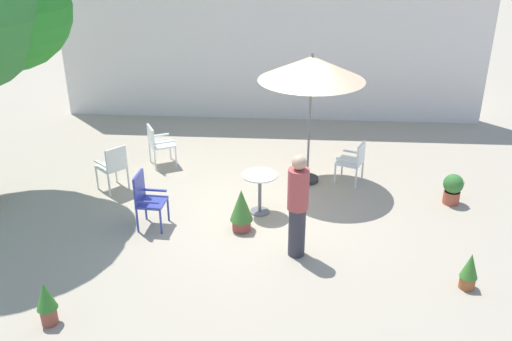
# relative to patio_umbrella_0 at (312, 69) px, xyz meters

# --- Properties ---
(ground_plane) EXTENTS (60.00, 60.00, 0.00)m
(ground_plane) POSITION_rel_patio_umbrella_0_xyz_m (-0.91, -1.37, -2.25)
(ground_plane) COLOR tan
(villa_facade) EXTENTS (10.51, 0.30, 4.51)m
(villa_facade) POSITION_rel_patio_umbrella_0_xyz_m (-0.91, 3.76, 0.01)
(villa_facade) COLOR silver
(villa_facade) RESTS_ON ground
(patio_umbrella_0) EXTENTS (1.98, 1.98, 2.55)m
(patio_umbrella_0) POSITION_rel_patio_umbrella_0_xyz_m (0.00, 0.00, 0.00)
(patio_umbrella_0) COLOR #2D2D2D
(patio_umbrella_0) RESTS_ON ground
(cafe_table_0) EXTENTS (0.62, 0.62, 0.74)m
(cafe_table_0) POSITION_rel_patio_umbrella_0_xyz_m (-0.85, -1.33, -1.74)
(cafe_table_0) COLOR silver
(cafe_table_0) RESTS_ON ground
(patio_chair_0) EXTENTS (0.60, 0.61, 0.83)m
(patio_chair_0) POSITION_rel_patio_umbrella_0_xyz_m (0.89, 0.01, -1.76)
(patio_chair_0) COLOR white
(patio_chair_0) RESTS_ON ground
(patio_chair_1) EXTENTS (0.64, 0.65, 0.87)m
(patio_chair_1) POSITION_rel_patio_umbrella_0_xyz_m (-3.08, 0.56, -1.74)
(patio_chair_1) COLOR white
(patio_chair_1) RESTS_ON ground
(patio_chair_2) EXTENTS (0.65, 0.65, 0.92)m
(patio_chair_2) POSITION_rel_patio_umbrella_0_xyz_m (-3.65, -0.67, -1.71)
(patio_chair_2) COLOR silver
(patio_chair_2) RESTS_ON ground
(patio_chair_3) EXTENTS (0.47, 0.50, 0.97)m
(patio_chair_3) POSITION_rel_patio_umbrella_0_xyz_m (-2.70, -1.93, -1.70)
(patio_chair_3) COLOR #364099
(patio_chair_3) RESTS_ON ground
(potted_plant_0) EXTENTS (0.38, 0.38, 0.75)m
(potted_plant_0) POSITION_rel_patio_umbrella_0_xyz_m (-1.12, -1.95, -1.85)
(potted_plant_0) COLOR #964438
(potted_plant_0) RESTS_ON ground
(potted_plant_1) EXTENTS (0.25, 0.25, 0.56)m
(potted_plant_1) POSITION_rel_patio_umbrella_0_xyz_m (2.21, -3.30, -1.96)
(potted_plant_1) COLOR #9E582F
(potted_plant_1) RESTS_ON ground
(potted_plant_2) EXTENTS (0.27, 0.27, 0.63)m
(potted_plant_2) POSITION_rel_patio_umbrella_0_xyz_m (-3.37, -4.45, -1.90)
(potted_plant_2) COLOR brown
(potted_plant_2) RESTS_ON ground
(potted_plant_3) EXTENTS (0.36, 0.36, 0.57)m
(potted_plant_3) POSITION_rel_patio_umbrella_0_xyz_m (2.61, -0.74, -1.94)
(potted_plant_3) COLOR #B0523A
(potted_plant_3) RESTS_ON ground
(standing_person) EXTENTS (0.36, 0.36, 1.67)m
(standing_person) POSITION_rel_patio_umbrella_0_xyz_m (-0.20, -2.61, -1.39)
(standing_person) COLOR #33333D
(standing_person) RESTS_ON ground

